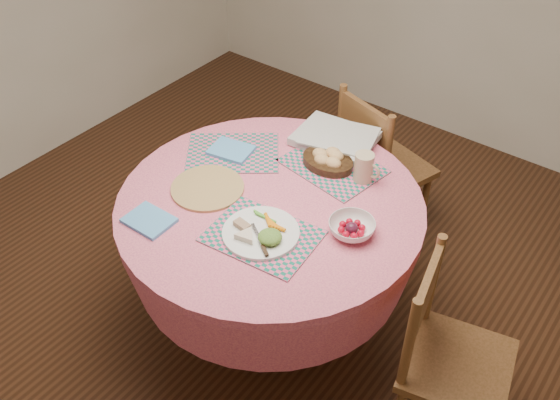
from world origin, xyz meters
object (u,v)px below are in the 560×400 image
(chair_back, at_px, (378,165))
(bread_bowl, at_px, (328,159))
(dining_table, at_px, (271,236))
(latte_mug, at_px, (364,167))
(wicker_trivet, at_px, (208,188))
(dinner_plate, at_px, (261,233))
(fruit_bowl, at_px, (352,228))
(chair_right, at_px, (446,354))

(chair_back, distance_m, bread_bowl, 0.60)
(dining_table, height_order, latte_mug, latte_mug)
(dining_table, bearing_deg, wicker_trivet, -158.88)
(dining_table, bearing_deg, latte_mug, 56.07)
(wicker_trivet, relative_size, dinner_plate, 1.03)
(bread_bowl, height_order, fruit_bowl, bread_bowl)
(bread_bowl, relative_size, latte_mug, 1.83)
(dining_table, bearing_deg, bread_bowl, 80.71)
(bread_bowl, distance_m, latte_mug, 0.18)
(wicker_trivet, xyz_separation_m, bread_bowl, (0.30, 0.43, 0.03))
(dining_table, height_order, chair_right, chair_right)
(dining_table, distance_m, bread_bowl, 0.41)
(chair_back, bearing_deg, wicker_trivet, 89.77)
(chair_back, height_order, latte_mug, latte_mug)
(dining_table, distance_m, wicker_trivet, 0.33)
(bread_bowl, distance_m, fruit_bowl, 0.43)
(fruit_bowl, bearing_deg, chair_back, 111.65)
(dining_table, bearing_deg, chair_right, -0.98)
(chair_right, distance_m, latte_mug, 0.79)
(dinner_plate, xyz_separation_m, latte_mug, (0.12, 0.52, 0.05))
(wicker_trivet, height_order, dinner_plate, dinner_plate)
(chair_back, distance_m, wicker_trivet, 1.02)
(wicker_trivet, xyz_separation_m, latte_mug, (0.48, 0.43, 0.06))
(chair_back, xyz_separation_m, wicker_trivet, (-0.29, -0.93, 0.30))
(chair_right, bearing_deg, dinner_plate, 90.53)
(chair_right, xyz_separation_m, latte_mug, (-0.60, 0.35, 0.37))
(wicker_trivet, bearing_deg, latte_mug, 42.31)
(dining_table, bearing_deg, chair_back, 86.88)
(dining_table, relative_size, dinner_plate, 4.25)
(wicker_trivet, bearing_deg, dinner_plate, -13.94)
(chair_back, relative_size, wicker_trivet, 2.93)
(chair_right, bearing_deg, bread_bowl, 53.45)
(dining_table, height_order, bread_bowl, bread_bowl)
(fruit_bowl, bearing_deg, chair_right, -6.06)
(bread_bowl, bearing_deg, dining_table, -99.29)
(chair_back, xyz_separation_m, latte_mug, (0.18, -0.49, 0.36))
(latte_mug, bearing_deg, chair_right, -30.16)
(chair_right, xyz_separation_m, wicker_trivet, (-1.08, -0.08, 0.31))
(dining_table, relative_size, fruit_bowl, 6.53)
(dining_table, distance_m, dinner_plate, 0.30)
(chair_right, distance_m, dinner_plate, 0.82)
(chair_right, height_order, chair_back, chair_back)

